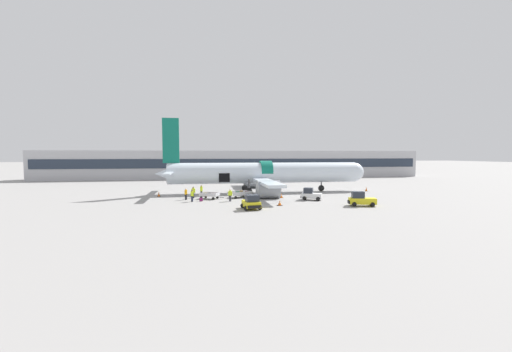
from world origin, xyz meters
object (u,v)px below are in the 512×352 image
object	(u,v)px
baggage_cart_queued	(240,194)
ground_crew_loader_a	(230,195)
baggage_tug_rear	(311,195)
suitcase_on_tarmac_upright	(201,199)
baggage_tug_lead	(251,203)
ground_crew_loader_b	(193,192)
ground_crew_supervisor	(192,195)
airplane	(263,174)
ground_crew_helper	(201,190)
baggage_cart_loading	(210,196)
baggage_tug_mid	(361,200)
ground_crew_driver	(186,194)

from	to	relation	value
baggage_cart_queued	ground_crew_loader_a	distance (m)	3.85
baggage_tug_rear	suitcase_on_tarmac_upright	distance (m)	15.07
baggage_cart_queued	baggage_tug_lead	bearing A→B (deg)	-89.53
baggage_tug_lead	ground_crew_loader_b	xyz separation A→B (m)	(-6.85, 10.54, 0.16)
ground_crew_loader_b	ground_crew_supervisor	size ratio (longest dim) A/B	1.05
baggage_cart_queued	ground_crew_loader_b	distance (m)	6.82
ground_crew_loader_a	ground_crew_loader_b	bearing A→B (deg)	141.08
airplane	ground_crew_helper	xyz separation A→B (m)	(-10.03, -3.40, -2.21)
baggage_tug_lead	baggage_cart_loading	size ratio (longest dim) A/B	0.83
airplane	ground_crew_supervisor	size ratio (longest dim) A/B	22.11
baggage_cart_queued	ground_crew_loader_a	bearing A→B (deg)	-117.89
baggage_tug_mid	baggage_cart_queued	xyz separation A→B (m)	(-13.69, 9.95, -0.26)
baggage_tug_lead	baggage_tug_mid	distance (m)	13.60
baggage_cart_loading	ground_crew_loader_b	world-z (taller)	ground_crew_loader_b
airplane	ground_crew_loader_a	distance (m)	11.16
ground_crew_loader_a	ground_crew_loader_b	xyz separation A→B (m)	(-4.98, 4.02, 0.01)
baggage_tug_mid	ground_crew_loader_a	size ratio (longest dim) A/B	2.09
ground_crew_loader_a	ground_crew_helper	distance (m)	6.80
baggage_cart_loading	baggage_cart_queued	bearing A→B (deg)	8.13
baggage_tug_rear	ground_crew_driver	distance (m)	17.36
baggage_cart_loading	ground_crew_driver	bearing A→B (deg)	-174.29
ground_crew_supervisor	suitcase_on_tarmac_upright	size ratio (longest dim) A/B	2.64
ground_crew_loader_a	ground_crew_driver	bearing A→B (deg)	157.88
baggage_tug_lead	baggage_tug_mid	bearing A→B (deg)	-0.23
baggage_tug_rear	ground_crew_driver	xyz separation A→B (m)	(-17.08, 3.09, 0.15)
baggage_tug_mid	ground_crew_loader_b	size ratio (longest dim) A/B	2.07
baggage_cart_loading	airplane	bearing A→B (deg)	35.26
ground_crew_loader_b	ground_crew_driver	distance (m)	1.87
ground_crew_supervisor	ground_crew_helper	distance (m)	5.28
airplane	ground_crew_loader_b	bearing A→B (deg)	-155.97
baggage_tug_lead	ground_crew_loader_b	distance (m)	12.57
airplane	baggage_cart_queued	world-z (taller)	airplane
airplane	ground_crew_driver	xyz separation A→B (m)	(-12.15, -6.59, -2.26)
baggage_tug_mid	ground_crew_driver	bearing A→B (deg)	157.24
baggage_cart_loading	baggage_cart_queued	distance (m)	4.49
baggage_tug_mid	ground_crew_supervisor	bearing A→B (deg)	161.07
baggage_tug_mid	baggage_cart_queued	size ratio (longest dim) A/B	0.84
ground_crew_loader_b	baggage_tug_rear	bearing A→B (deg)	-16.24
baggage_tug_rear	ground_crew_loader_b	size ratio (longest dim) A/B	1.83
baggage_tug_lead	ground_crew_helper	bearing A→B (deg)	115.19
baggage_tug_rear	baggage_cart_queued	world-z (taller)	baggage_tug_rear
baggage_tug_mid	ground_crew_loader_b	distance (m)	23.04
ground_crew_supervisor	ground_crew_helper	xyz separation A→B (m)	(1.22, 5.14, 0.07)
ground_crew_driver	suitcase_on_tarmac_upright	world-z (taller)	ground_crew_driver
baggage_tug_rear	ground_crew_driver	world-z (taller)	baggage_tug_rear
baggage_tug_mid	baggage_cart_loading	bearing A→B (deg)	152.81
baggage_cart_queued	ground_crew_helper	xyz separation A→B (m)	(-5.62, 2.23, 0.41)
baggage_cart_queued	ground_crew_helper	size ratio (longest dim) A/B	2.41
baggage_tug_lead	baggage_tug_mid	world-z (taller)	baggage_tug_mid
baggage_cart_loading	ground_crew_driver	xyz separation A→B (m)	(-3.29, -0.33, 0.39)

